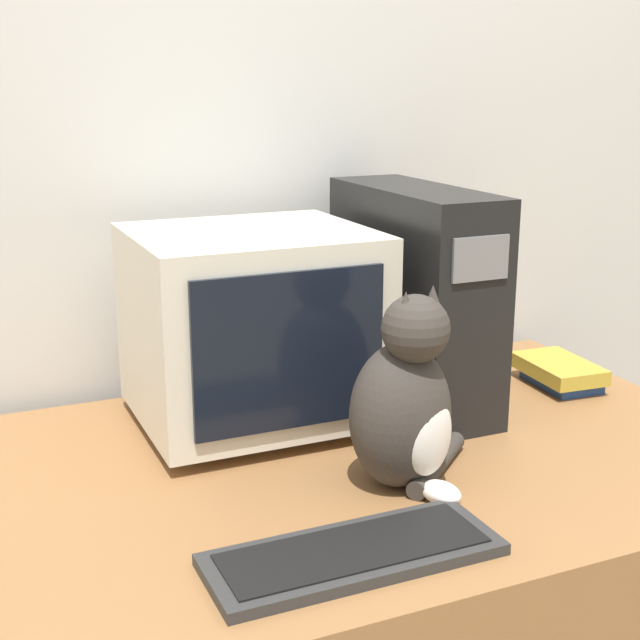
% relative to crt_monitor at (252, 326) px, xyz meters
% --- Properties ---
extents(wall_back, '(7.00, 0.05, 2.50)m').
position_rel_crt_monitor_xyz_m(wall_back, '(0.16, 0.32, 0.33)').
color(wall_back, silver).
rests_on(wall_back, ground_plane).
extents(desk, '(1.45, 0.97, 0.72)m').
position_rel_crt_monitor_xyz_m(desk, '(0.16, -0.23, -0.56)').
color(desk, olive).
rests_on(desk, ground_plane).
extents(crt_monitor, '(0.45, 0.41, 0.40)m').
position_rel_crt_monitor_xyz_m(crt_monitor, '(0.00, 0.00, 0.00)').
color(crt_monitor, beige).
rests_on(crt_monitor, desk).
extents(computer_tower, '(0.17, 0.48, 0.46)m').
position_rel_crt_monitor_xyz_m(computer_tower, '(0.36, -0.01, 0.03)').
color(computer_tower, black).
rests_on(computer_tower, desk).
extents(keyboard, '(0.44, 0.16, 0.02)m').
position_rel_crt_monitor_xyz_m(keyboard, '(-0.05, -0.56, -0.19)').
color(keyboard, '#2D2D2D').
rests_on(keyboard, desk).
extents(cat, '(0.30, 0.24, 0.35)m').
position_rel_crt_monitor_xyz_m(cat, '(0.14, -0.38, -0.06)').
color(cat, '#38332D').
rests_on(cat, desk).
extents(book_stack, '(0.15, 0.22, 0.06)m').
position_rel_crt_monitor_xyz_m(book_stack, '(0.71, -0.07, -0.17)').
color(book_stack, '#234793').
rests_on(book_stack, desk).
extents(pen, '(0.15, 0.07, 0.01)m').
position_rel_crt_monitor_xyz_m(pen, '(-0.19, -0.50, -0.20)').
color(pen, navy).
rests_on(pen, desk).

